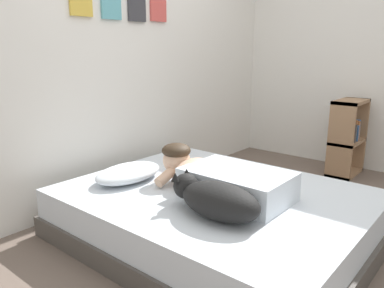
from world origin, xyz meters
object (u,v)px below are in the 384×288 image
object	(u,v)px
bed	(216,215)
coffee_cup	(178,167)
person_lying	(219,177)
dog	(215,199)
pillow	(129,173)
cell_phone	(210,199)
bookshelf	(347,136)

from	to	relation	value
bed	coffee_cup	distance (m)	0.51
person_lying	dog	world-z (taller)	person_lying
pillow	cell_phone	size ratio (longest dim) A/B	3.71
pillow	coffee_cup	size ratio (longest dim) A/B	4.16
cell_phone	pillow	bearing A→B (deg)	96.83
person_lying	dog	distance (m)	0.36
pillow	bookshelf	world-z (taller)	bookshelf
cell_phone	person_lying	bearing A→B (deg)	13.23
coffee_cup	cell_phone	world-z (taller)	coffee_cup
bed	coffee_cup	bearing A→B (deg)	73.99
bed	dog	bearing A→B (deg)	-144.35
pillow	dog	distance (m)	0.83
bed	pillow	distance (m)	0.67
bed	person_lying	distance (m)	0.28
bed	person_lying	xyz separation A→B (m)	(-0.02, -0.03, 0.27)
dog	bookshelf	xyz separation A→B (m)	(2.23, 0.02, -0.04)
person_lying	dog	size ratio (longest dim) A/B	1.60
cell_phone	bookshelf	bearing A→B (deg)	-4.02
bed	coffee_cup	xyz separation A→B (m)	(0.13, 0.45, 0.21)
bookshelf	bed	bearing A→B (deg)	173.79
bookshelf	pillow	bearing A→B (deg)	159.44
dog	coffee_cup	size ratio (longest dim) A/B	4.60
pillow	dog	size ratio (longest dim) A/B	0.90
person_lying	coffee_cup	xyz separation A→B (m)	(0.15, 0.48, -0.07)
bed	pillow	world-z (taller)	pillow
pillow	dog	xyz separation A→B (m)	(-0.09, -0.82, 0.05)
person_lying	cell_phone	distance (m)	0.17
bed	person_lying	size ratio (longest dim) A/B	2.07
coffee_cup	bookshelf	xyz separation A→B (m)	(1.78, -0.66, 0.02)
person_lying	cell_phone	xyz separation A→B (m)	(-0.13, -0.03, -0.10)
coffee_cup	bed	bearing A→B (deg)	-106.01
pillow	person_lying	size ratio (longest dim) A/B	0.57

